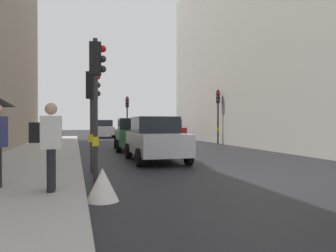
{
  "coord_description": "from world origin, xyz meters",
  "views": [
    {
      "loc": [
        -5.11,
        -8.31,
        1.54
      ],
      "look_at": [
        -0.26,
        8.94,
        1.34
      ],
      "focal_mm": 35.46,
      "sensor_mm": 36.0,
      "label": 1
    }
  ],
  "objects_px": {
    "car_yellow_taxi": "(141,128)",
    "traffic_light_far_median": "(127,110)",
    "car_silver_hatchback": "(156,139)",
    "car_blue_van": "(156,129)",
    "traffic_light_near_right": "(93,101)",
    "car_white_compact": "(104,129)",
    "car_red_sedan": "(167,130)",
    "warning_sign_triangle": "(103,185)",
    "traffic_light_near_left": "(96,83)",
    "car_green_estate": "(133,134)",
    "traffic_light_mid_street": "(218,107)",
    "pedestrian_with_black_backpack": "(49,141)"
  },
  "relations": [
    {
      "from": "traffic_light_near_right",
      "to": "car_yellow_taxi",
      "type": "bearing_deg",
      "value": 75.9
    },
    {
      "from": "car_yellow_taxi",
      "to": "car_blue_van",
      "type": "bearing_deg",
      "value": -86.8
    },
    {
      "from": "traffic_light_far_median",
      "to": "car_red_sedan",
      "type": "relative_size",
      "value": 0.88
    },
    {
      "from": "car_yellow_taxi",
      "to": "warning_sign_triangle",
      "type": "relative_size",
      "value": 6.63
    },
    {
      "from": "traffic_light_far_median",
      "to": "car_red_sedan",
      "type": "height_order",
      "value": "traffic_light_far_median"
    },
    {
      "from": "warning_sign_triangle",
      "to": "traffic_light_mid_street",
      "type": "bearing_deg",
      "value": 58.44
    },
    {
      "from": "traffic_light_near_right",
      "to": "car_blue_van",
      "type": "xyz_separation_m",
      "value": [
        7.02,
        20.82,
        -1.34
      ]
    },
    {
      "from": "car_green_estate",
      "to": "warning_sign_triangle",
      "type": "bearing_deg",
      "value": -102.52
    },
    {
      "from": "car_red_sedan",
      "to": "pedestrian_with_black_backpack",
      "type": "height_order",
      "value": "pedestrian_with_black_backpack"
    },
    {
      "from": "car_white_compact",
      "to": "car_blue_van",
      "type": "height_order",
      "value": "same"
    },
    {
      "from": "traffic_light_mid_street",
      "to": "pedestrian_with_black_backpack",
      "type": "height_order",
      "value": "traffic_light_mid_street"
    },
    {
      "from": "car_white_compact",
      "to": "car_red_sedan",
      "type": "xyz_separation_m",
      "value": [
        4.29,
        -8.12,
        0.0
      ]
    },
    {
      "from": "car_blue_van",
      "to": "car_yellow_taxi",
      "type": "xyz_separation_m",
      "value": [
        -0.33,
        5.82,
        0.0
      ]
    },
    {
      "from": "car_silver_hatchback",
      "to": "traffic_light_mid_street",
      "type": "bearing_deg",
      "value": 52.91
    },
    {
      "from": "traffic_light_mid_street",
      "to": "pedestrian_with_black_backpack",
      "type": "relative_size",
      "value": 2.17
    },
    {
      "from": "traffic_light_near_left",
      "to": "car_green_estate",
      "type": "distance_m",
      "value": 10.15
    },
    {
      "from": "traffic_light_far_median",
      "to": "car_yellow_taxi",
      "type": "relative_size",
      "value": 0.87
    },
    {
      "from": "car_silver_hatchback",
      "to": "car_blue_van",
      "type": "relative_size",
      "value": 0.99
    },
    {
      "from": "traffic_light_near_right",
      "to": "car_white_compact",
      "type": "relative_size",
      "value": 0.75
    },
    {
      "from": "traffic_light_mid_street",
      "to": "car_red_sedan",
      "type": "relative_size",
      "value": 0.9
    },
    {
      "from": "car_red_sedan",
      "to": "warning_sign_triangle",
      "type": "bearing_deg",
      "value": -109.11
    },
    {
      "from": "warning_sign_triangle",
      "to": "car_white_compact",
      "type": "bearing_deg",
      "value": 85.17
    },
    {
      "from": "car_silver_hatchback",
      "to": "warning_sign_triangle",
      "type": "bearing_deg",
      "value": -112.45
    },
    {
      "from": "car_silver_hatchback",
      "to": "car_yellow_taxi",
      "type": "distance_m",
      "value": 24.78
    },
    {
      "from": "car_white_compact",
      "to": "car_yellow_taxi",
      "type": "bearing_deg",
      "value": 38.22
    },
    {
      "from": "car_red_sedan",
      "to": "traffic_light_far_median",
      "type": "bearing_deg",
      "value": 136.05
    },
    {
      "from": "traffic_light_mid_street",
      "to": "car_white_compact",
      "type": "xyz_separation_m",
      "value": [
        -6.89,
        12.18,
        -1.77
      ]
    },
    {
      "from": "car_red_sedan",
      "to": "warning_sign_triangle",
      "type": "xyz_separation_m",
      "value": [
        -6.59,
        -19.02,
        -0.55
      ]
    },
    {
      "from": "warning_sign_triangle",
      "to": "car_yellow_taxi",
      "type": "bearing_deg",
      "value": 77.64
    },
    {
      "from": "traffic_light_far_median",
      "to": "car_white_compact",
      "type": "bearing_deg",
      "value": 105.48
    },
    {
      "from": "car_silver_hatchback",
      "to": "car_red_sedan",
      "type": "height_order",
      "value": "same"
    },
    {
      "from": "car_blue_van",
      "to": "pedestrian_with_black_backpack",
      "type": "height_order",
      "value": "pedestrian_with_black_backpack"
    },
    {
      "from": "car_silver_hatchback",
      "to": "pedestrian_with_black_backpack",
      "type": "relative_size",
      "value": 2.38
    },
    {
      "from": "car_red_sedan",
      "to": "warning_sign_triangle",
      "type": "height_order",
      "value": "car_red_sedan"
    },
    {
      "from": "traffic_light_mid_street",
      "to": "car_yellow_taxi",
      "type": "distance_m",
      "value": 15.95
    },
    {
      "from": "pedestrian_with_black_backpack",
      "to": "traffic_light_far_median",
      "type": "bearing_deg",
      "value": 77.24
    },
    {
      "from": "traffic_light_far_median",
      "to": "car_blue_van",
      "type": "xyz_separation_m",
      "value": [
        3.24,
        3.08,
        -1.71
      ]
    },
    {
      "from": "car_yellow_taxi",
      "to": "pedestrian_with_black_backpack",
      "type": "relative_size",
      "value": 2.43
    },
    {
      "from": "car_blue_van",
      "to": "car_yellow_taxi",
      "type": "distance_m",
      "value": 5.83
    },
    {
      "from": "traffic_light_near_left",
      "to": "pedestrian_with_black_backpack",
      "type": "distance_m",
      "value": 2.43
    },
    {
      "from": "traffic_light_near_left",
      "to": "car_blue_van",
      "type": "distance_m",
      "value": 23.76
    },
    {
      "from": "traffic_light_near_right",
      "to": "car_blue_van",
      "type": "relative_size",
      "value": 0.75
    },
    {
      "from": "car_silver_hatchback",
      "to": "car_red_sedan",
      "type": "xyz_separation_m",
      "value": [
        4.03,
        12.84,
        0.0
      ]
    },
    {
      "from": "car_red_sedan",
      "to": "car_yellow_taxi",
      "type": "bearing_deg",
      "value": 89.4
    },
    {
      "from": "traffic_light_near_left",
      "to": "traffic_light_mid_street",
      "type": "distance_m",
      "value": 15.75
    },
    {
      "from": "pedestrian_with_black_backpack",
      "to": "warning_sign_triangle",
      "type": "xyz_separation_m",
      "value": [
        1.02,
        -0.45,
        -0.84
      ]
    },
    {
      "from": "car_white_compact",
      "to": "car_red_sedan",
      "type": "bearing_deg",
      "value": -62.12
    },
    {
      "from": "car_yellow_taxi",
      "to": "traffic_light_far_median",
      "type": "bearing_deg",
      "value": -108.12
    },
    {
      "from": "warning_sign_triangle",
      "to": "car_green_estate",
      "type": "bearing_deg",
      "value": 77.48
    },
    {
      "from": "traffic_light_far_median",
      "to": "car_green_estate",
      "type": "height_order",
      "value": "traffic_light_far_median"
    }
  ]
}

